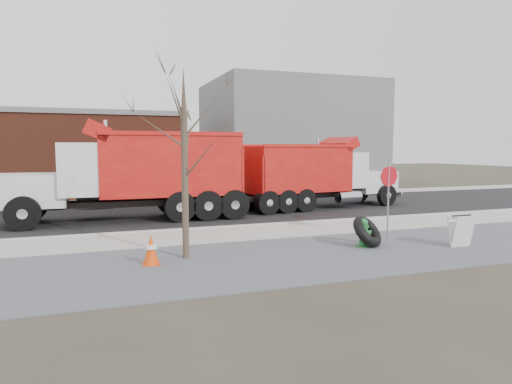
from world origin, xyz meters
name	(u,v)px	position (x,y,z in m)	size (l,w,h in m)	color
ground	(262,234)	(0.00, 0.00, 0.00)	(120.00, 120.00, 0.00)	#383328
gravel_verge	(306,256)	(0.00, -3.50, 0.01)	(60.00, 5.00, 0.03)	slate
sidewalk	(260,232)	(0.00, 0.25, 0.03)	(60.00, 2.50, 0.06)	#9E9B93
curb	(248,226)	(0.00, 1.55, 0.06)	(60.00, 0.15, 0.11)	#9E9B93
road	(216,211)	(0.00, 6.30, 0.01)	(60.00, 9.40, 0.02)	black
far_sidewalk	(192,198)	(0.00, 12.00, 0.03)	(60.00, 2.00, 0.06)	#9E9B93
building_grey	(289,135)	(9.00, 18.00, 4.00)	(12.00, 10.00, 8.00)	slate
building_brick	(15,154)	(-10.00, 17.00, 2.65)	(20.20, 8.20, 5.30)	maroon
bare_tree	(184,138)	(-3.20, -2.60, 3.30)	(3.20, 3.20, 5.20)	#382D23
fire_hydrant	(364,234)	(2.18, -3.00, 0.41)	(0.50, 0.49, 0.90)	#2C7436
truck_tire	(367,231)	(2.31, -3.00, 0.48)	(1.41, 1.36, 1.03)	black
stop_sign	(389,184)	(3.80, -1.95, 1.81)	(0.72, 0.09, 2.65)	gray
sandwich_board	(461,231)	(4.93, -4.04, 0.52)	(0.71, 0.45, 0.98)	silver
traffic_cone_near	(151,250)	(-4.18, -3.02, 0.40)	(0.42, 0.42, 0.80)	#F14107
dump_truck_red_a	(316,173)	(5.03, 5.72, 1.80)	(8.83, 3.43, 3.53)	black
dump_truck_red_b	(137,171)	(-3.77, 4.75, 2.07)	(9.76, 2.82, 4.06)	black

